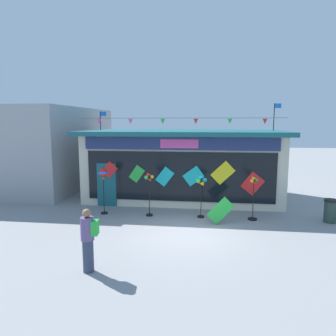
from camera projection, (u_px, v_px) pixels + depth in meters
name	position (u px, v px, depth m)	size (l,w,h in m)	color
ground_plane	(185.00, 233.00, 10.96)	(80.00, 80.00, 0.00)	gray
kite_shop_building	(183.00, 164.00, 16.12)	(9.72, 5.37, 4.77)	beige
wind_spinner_far_left	(103.00, 177.00, 13.08)	(0.36, 0.36, 1.95)	black
wind_spinner_left	(149.00, 187.00, 12.81)	(0.36, 0.28, 1.82)	black
wind_spinner_center_left	(201.00, 186.00, 12.57)	(0.45, 0.29, 1.77)	black
wind_spinner_center_right	(253.00, 197.00, 12.32)	(0.36, 0.36, 1.76)	black
person_near_camera	(88.00, 239.00, 8.01)	(0.46, 0.34, 1.68)	#333D56
trash_bin	(331.00, 211.00, 12.11)	(0.52, 0.52, 0.91)	#2D4238
display_kite_on_ground	(220.00, 211.00, 11.87)	(0.54, 0.03, 0.98)	green
neighbour_building	(37.00, 147.00, 19.09)	(6.67, 8.91, 4.69)	#99999E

